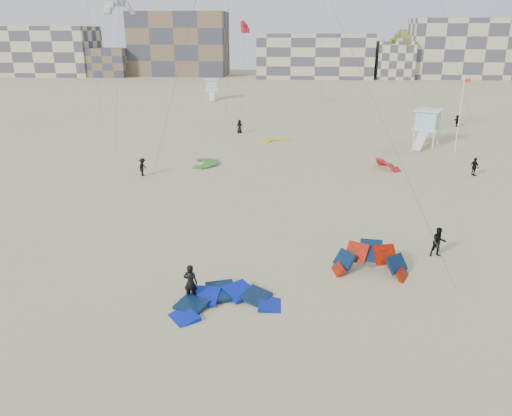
# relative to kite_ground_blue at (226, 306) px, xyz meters

# --- Properties ---
(ground) EXTENTS (320.00, 320.00, 0.00)m
(ground) POSITION_rel_kite_ground_blue_xyz_m (-3.10, -1.50, 0.00)
(ground) COLOR tan
(ground) RESTS_ON ground
(kite_ground_blue) EXTENTS (6.24, 6.39, 1.92)m
(kite_ground_blue) POSITION_rel_kite_ground_blue_xyz_m (0.00, 0.00, 0.00)
(kite_ground_blue) COLOR #0C13CA
(kite_ground_blue) RESTS_ON ground
(kite_ground_orange) EXTENTS (4.52, 4.42, 4.07)m
(kite_ground_orange) POSITION_rel_kite_ground_blue_xyz_m (7.38, 4.16, 0.00)
(kite_ground_orange) COLOR red
(kite_ground_orange) RESTS_ON ground
(kite_ground_green) EXTENTS (4.20, 3.99, 0.75)m
(kite_ground_green) POSITION_rel_kite_ground_blue_xyz_m (-6.07, 26.94, 0.00)
(kite_ground_green) COLOR #408E1F
(kite_ground_green) RESTS_ON ground
(kite_ground_red_far) EXTENTS (3.91, 3.82, 2.90)m
(kite_ground_red_far) POSITION_rel_kite_ground_blue_xyz_m (11.84, 26.80, 0.00)
(kite_ground_red_far) COLOR #BC0C2F
(kite_ground_red_far) RESTS_ON ground
(kite_ground_yellow) EXTENTS (3.78, 3.89, 0.70)m
(kite_ground_yellow) POSITION_rel_kite_ground_blue_xyz_m (0.48, 38.61, 0.00)
(kite_ground_yellow) COLOR gold
(kite_ground_yellow) RESTS_ON ground
(kitesurfer_main) EXTENTS (0.73, 0.51, 1.90)m
(kitesurfer_main) POSITION_rel_kite_ground_blue_xyz_m (-1.78, 0.45, 0.95)
(kitesurfer_main) COLOR black
(kitesurfer_main) RESTS_ON ground
(kitesurfer_b) EXTENTS (0.95, 0.78, 1.80)m
(kitesurfer_b) POSITION_rel_kite_ground_blue_xyz_m (11.61, 6.72, 0.90)
(kitesurfer_b) COLOR black
(kitesurfer_b) RESTS_ON ground
(kitesurfer_c) EXTENTS (0.79, 1.15, 1.64)m
(kitesurfer_c) POSITION_rel_kite_ground_blue_xyz_m (-10.93, 22.28, 0.82)
(kitesurfer_c) COLOR black
(kitesurfer_c) RESTS_ON ground
(kitesurfer_d) EXTENTS (0.79, 1.07, 1.69)m
(kitesurfer_d) POSITION_rel_kite_ground_blue_xyz_m (19.38, 24.95, 0.85)
(kitesurfer_d) COLOR black
(kitesurfer_d) RESTS_ON ground
(kitesurfer_e) EXTENTS (0.99, 0.81, 1.75)m
(kitesurfer_e) POSITION_rel_kite_ground_blue_xyz_m (-4.50, 43.30, 0.88)
(kitesurfer_e) COLOR black
(kitesurfer_e) RESTS_ON ground
(kitesurfer_f) EXTENTS (0.52, 1.51, 1.62)m
(kitesurfer_f) POSITION_rel_kite_ground_blue_xyz_m (25.09, 50.62, 0.81)
(kitesurfer_f) COLOR black
(kitesurfer_f) RESTS_ON ground
(kite_fly_grey) EXTENTS (4.86, 10.71, 15.41)m
(kite_fly_grey) POSITION_rel_kite_ground_blue_xyz_m (-16.79, 36.31, 15.00)
(kite_fly_grey) COLOR beige
(kite_fly_grey) RESTS_ON ground
(kite_fly_olive) EXTENTS (4.01, 13.12, 11.94)m
(kite_fly_olive) POSITION_rel_kite_ground_blue_xyz_m (14.37, 39.63, 11.76)
(kite_fly_olive) COLOR olive
(kite_fly_olive) RESTS_ON ground
(kite_fly_red) EXTENTS (4.05, 8.25, 13.38)m
(kite_fly_red) POSITION_rel_kite_ground_blue_xyz_m (-5.58, 60.02, 13.02)
(kite_fly_red) COLOR #BC0C2F
(kite_fly_red) RESTS_ON ground
(lifeguard_tower_near) EXTENTS (3.92, 6.17, 4.12)m
(lifeguard_tower_near) POSITION_rel_kite_ground_blue_xyz_m (18.01, 38.05, 2.04)
(lifeguard_tower_near) COLOR white
(lifeguard_tower_near) RESTS_ON ground
(lifeguard_tower_far) EXTENTS (3.08, 5.44, 3.82)m
(lifeguard_tower_far) POSITION_rel_kite_ground_blue_xyz_m (-14.05, 77.28, 1.90)
(lifeguard_tower_far) COLOR white
(lifeguard_tower_far) RESTS_ON ground
(flagpole) EXTENTS (0.67, 0.10, 8.23)m
(flagpole) POSITION_rel_kite_ground_blue_xyz_m (20.25, 34.03, 4.32)
(flagpole) COLOR white
(flagpole) RESTS_ON ground
(condo_west_a) EXTENTS (30.00, 15.00, 14.00)m
(condo_west_a) POSITION_rel_kite_ground_blue_xyz_m (-73.10, 128.50, 7.00)
(condo_west_a) COLOR #C9B993
(condo_west_a) RESTS_ON ground
(condo_west_b) EXTENTS (28.00, 14.00, 18.00)m
(condo_west_b) POSITION_rel_kite_ground_blue_xyz_m (-33.10, 132.50, 9.00)
(condo_west_b) COLOR brown
(condo_west_b) RESTS_ON ground
(condo_mid) EXTENTS (32.00, 16.00, 12.00)m
(condo_mid) POSITION_rel_kite_ground_blue_xyz_m (6.90, 128.50, 6.00)
(condo_mid) COLOR #C9B993
(condo_mid) RESTS_ON ground
(condo_east) EXTENTS (26.00, 14.00, 16.00)m
(condo_east) POSITION_rel_kite_ground_blue_xyz_m (46.90, 130.50, 8.00)
(condo_east) COLOR #C9B993
(condo_east) RESTS_ON ground
(condo_fill_left) EXTENTS (12.00, 10.00, 8.00)m
(condo_fill_left) POSITION_rel_kite_ground_blue_xyz_m (-53.10, 126.50, 4.00)
(condo_fill_left) COLOR brown
(condo_fill_left) RESTS_ON ground
(condo_fill_right) EXTENTS (10.00, 10.00, 10.00)m
(condo_fill_right) POSITION_rel_kite_ground_blue_xyz_m (28.90, 126.50, 5.00)
(condo_fill_right) COLOR #C9B993
(condo_fill_right) RESTS_ON ground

